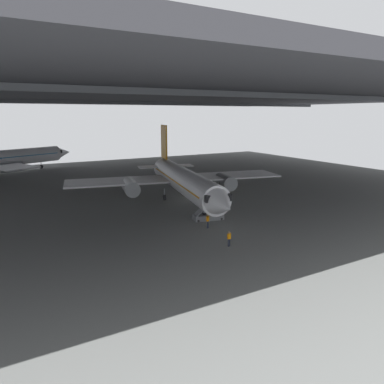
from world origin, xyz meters
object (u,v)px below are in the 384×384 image
Objects in this scene: airplane_main at (183,180)px; boarding_stairs at (209,214)px; crew_worker_near_nose at (229,238)px; baggage_tug at (199,188)px; airplane_distant at (0,159)px; crew_worker_by_stairs at (208,220)px.

airplane_main reaches higher than boarding_stairs.
baggage_tug is at bearing 65.98° from crew_worker_near_nose.
airplane_distant is 48.06m from baggage_tug.
airplane_main is at bearing 81.08° from boarding_stairs.
crew_worker_by_stairs is (1.27, 6.13, 0.08)m from crew_worker_near_nose.
crew_worker_near_nose is at bearing -73.81° from airplane_distant.
airplane_main is at bearing -62.24° from airplane_distant.
airplane_main is 20.70× the size of crew_worker_by_stairs.
boarding_stairs reaches higher than baggage_tug.
baggage_tug is at bearing 42.75° from airplane_main.
airplane_main reaches higher than airplane_distant.
airplane_main is 1.05× the size of airplane_distant.
boarding_stairs is 0.14× the size of airplane_distant.
boarding_stairs is at bearing 70.17° from crew_worker_near_nose.
baggage_tug is (10.98, 24.63, -0.38)m from crew_worker_near_nose.
boarding_stairs is 2.90× the size of crew_worker_near_nose.
airplane_distant is at bearing 111.84° from boarding_stairs.
airplane_distant is at bearing 117.76° from airplane_main.
boarding_stairs is (-1.55, -9.85, -2.68)m from airplane_main.
crew_worker_by_stairs is 0.78× the size of baggage_tug.
crew_worker_by_stairs is at bearing -71.00° from airplane_distant.
boarding_stairs is 2.68× the size of crew_worker_by_stairs.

